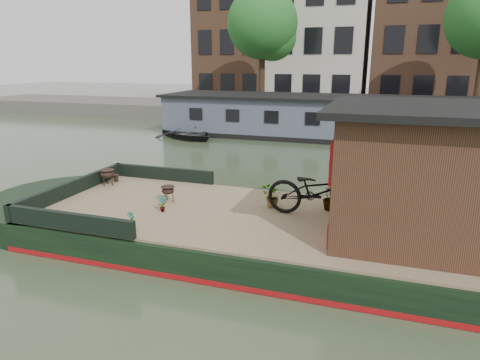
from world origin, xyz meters
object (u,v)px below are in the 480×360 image
(brazier_rear, at_px, (107,178))
(dinghy, at_px, (188,131))
(cabin, at_px, (439,172))
(bicycle, at_px, (318,191))
(potted_plant_a, at_px, (162,204))
(brazier_front, at_px, (168,194))

(brazier_rear, relative_size, dinghy, 0.12)
(cabin, bearing_deg, bicycle, 172.32)
(potted_plant_a, bearing_deg, brazier_front, 106.42)
(potted_plant_a, height_order, dinghy, potted_plant_a)
(cabin, xyz_separation_m, brazier_front, (-5.62, 0.22, -1.04))
(cabin, xyz_separation_m, potted_plant_a, (-5.43, -0.42, -1.05))
(dinghy, bearing_deg, cabin, -106.79)
(bicycle, height_order, brazier_rear, bicycle)
(brazier_rear, xyz_separation_m, dinghy, (-2.65, 10.54, -0.49))
(bicycle, height_order, brazier_front, bicycle)
(brazier_rear, bearing_deg, cabin, -7.00)
(bicycle, distance_m, brazier_rear, 5.66)
(brazier_front, relative_size, dinghy, 0.11)
(brazier_rear, bearing_deg, brazier_front, -18.72)
(brazier_front, bearing_deg, dinghy, 113.11)
(brazier_front, distance_m, dinghy, 12.27)
(cabin, height_order, dinghy, cabin)
(cabin, distance_m, brazier_rear, 7.91)
(brazier_front, height_order, dinghy, brazier_front)
(brazier_rear, distance_m, dinghy, 10.88)
(dinghy, bearing_deg, brazier_front, -125.89)
(cabin, distance_m, bicycle, 2.29)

